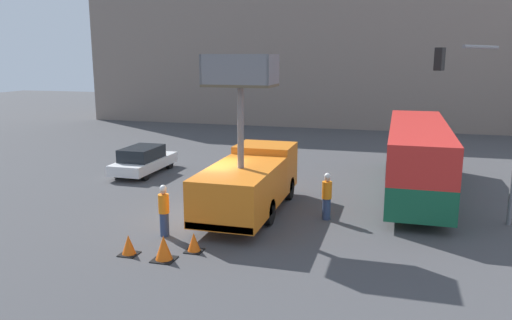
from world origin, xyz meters
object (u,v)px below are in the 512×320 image
traffic_cone_mid_road (129,245)px  parked_car_curbside (143,160)px  city_bus (417,153)px  road_worker_directing (327,196)px  traffic_light_pole (491,101)px  traffic_cone_far_side (194,243)px  road_worker_near_truck (164,211)px  utility_truck (250,178)px  traffic_cone_near_truck (164,249)px

traffic_cone_mid_road → parked_car_curbside: size_ratio=0.14×
city_bus → road_worker_directing: city_bus is taller
traffic_light_pole → traffic_cone_far_side: (-9.45, -6.21, -4.29)m
road_worker_near_truck → traffic_cone_far_side: road_worker_near_truck is taller
utility_truck → road_worker_near_truck: 4.01m
utility_truck → traffic_light_pole: 9.57m
traffic_cone_near_truck → traffic_light_pole: bearing=35.2°
traffic_light_pole → traffic_cone_far_side: traffic_light_pole is taller
city_bus → traffic_cone_mid_road: city_bus is taller
traffic_light_pole → city_bus: bearing=126.5°
traffic_light_pole → traffic_cone_near_truck: bearing=-144.8°
city_bus → traffic_light_pole: bearing=-125.8°
road_worker_directing → traffic_cone_far_side: size_ratio=2.93×
traffic_cone_mid_road → parked_car_curbside: (-5.01, 10.29, 0.44)m
traffic_cone_far_side → road_worker_directing: bearing=50.5°
utility_truck → road_worker_near_truck: size_ratio=3.87×
parked_car_curbside → road_worker_directing: bearing=-25.4°
traffic_light_pole → utility_truck: bearing=-168.4°
road_worker_directing → traffic_cone_mid_road: bearing=-135.1°
utility_truck → traffic_cone_near_truck: (-1.21, -5.30, -1.08)m
road_worker_near_truck → traffic_cone_mid_road: size_ratio=2.82×
traffic_light_pole → traffic_cone_mid_road: 14.02m
city_bus → traffic_cone_mid_road: 13.70m
traffic_cone_near_truck → utility_truck: bearing=77.1°
city_bus → traffic_cone_far_side: city_bus is taller
traffic_cone_near_truck → traffic_cone_far_side: size_ratio=1.26×
utility_truck → traffic_cone_far_side: (-0.58, -4.40, -1.16)m
road_worker_near_truck → traffic_cone_near_truck: size_ratio=2.34×
traffic_cone_mid_road → traffic_cone_near_truck: bearing=-3.8°
city_bus → traffic_light_pole: (2.36, -3.19, 2.71)m
traffic_cone_far_side → parked_car_curbside: size_ratio=0.14×
traffic_cone_far_side → city_bus: bearing=53.0°
traffic_light_pole → traffic_cone_far_side: size_ratio=10.89×
city_bus → traffic_cone_near_truck: bearing=160.9°
traffic_cone_far_side → parked_car_curbside: (-6.91, 9.48, 0.45)m
road_worker_directing → traffic_cone_far_side: 5.81m
city_bus → traffic_cone_near_truck: city_bus is taller
road_worker_near_truck → traffic_cone_far_side: bearing=-44.8°
city_bus → road_worker_directing: bearing=163.1°
utility_truck → traffic_light_pole: traffic_light_pole is taller
road_worker_near_truck → traffic_cone_near_truck: 2.23m
traffic_cone_near_truck → traffic_cone_mid_road: bearing=176.2°
traffic_cone_near_truck → traffic_cone_far_side: (0.63, 0.90, -0.08)m
road_worker_near_truck → traffic_cone_far_side: size_ratio=2.95×
road_worker_near_truck → parked_car_curbside: bearing=111.7°
city_bus → traffic_cone_mid_road: size_ratio=17.91×
traffic_cone_near_truck → traffic_cone_mid_road: size_ratio=1.21×
utility_truck → traffic_cone_mid_road: (-2.49, -5.21, -1.14)m
utility_truck → city_bus: 8.22m
utility_truck → road_worker_directing: size_ratio=3.89×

